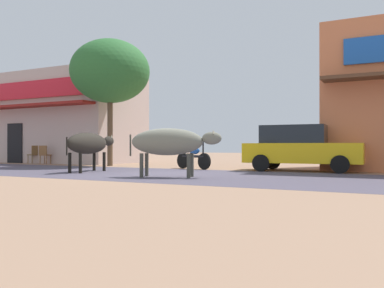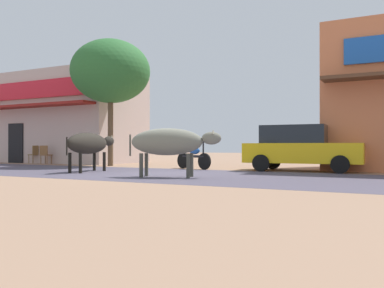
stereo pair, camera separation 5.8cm
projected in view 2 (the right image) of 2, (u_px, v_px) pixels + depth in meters
The scene contains 10 objects.
ground at pixel (157, 174), 13.28m from camera, with size 80.00×80.00×0.00m, color #9A755B.
asphalt_road at pixel (157, 174), 13.28m from camera, with size 72.00×5.73×0.00m, color #4D4756.
storefront_left_cafe at pixel (63, 118), 23.42m from camera, with size 8.76×5.21×4.89m.
roadside_tree at pixel (111, 72), 18.79m from camera, with size 3.58×3.58×5.72m.
parked_hatchback_car at pixel (301, 148), 14.86m from camera, with size 4.13×1.98×1.64m.
parked_motorcycle at pixel (194, 157), 16.21m from camera, with size 1.76×0.67×1.06m.
cow_near_brown at pixel (89, 144), 14.42m from camera, with size 0.83×2.74×1.36m.
cow_far_dark at pixel (169, 142), 11.95m from camera, with size 2.66×1.33×1.41m.
cafe_chair_near_tree at pixel (35, 153), 21.30m from camera, with size 0.49×0.49×0.92m.
cafe_chair_by_doorway at pixel (45, 154), 20.56m from camera, with size 0.52×0.52×0.92m.
Camera 2 is at (7.13, -11.26, 0.90)m, focal length 38.87 mm.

